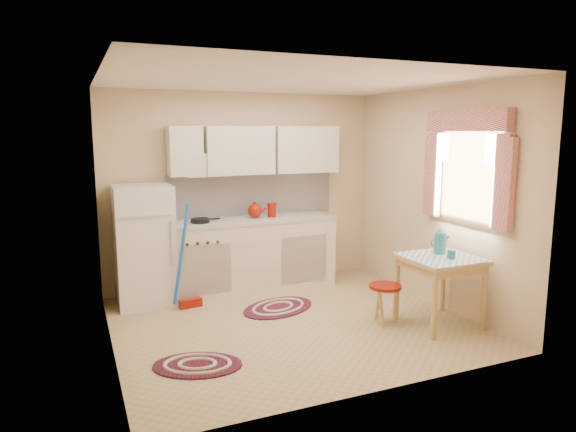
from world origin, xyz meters
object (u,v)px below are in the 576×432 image
Objects in this scene: stool at (385,304)px; table at (439,291)px; fridge at (144,245)px; base_cabinets at (246,256)px.

table is at bearing -25.46° from stool.
fridge is 1.29m from base_cabinets.
table is at bearing -52.86° from base_cabinets.
base_cabinets is (1.26, 0.05, -0.26)m from fridge.
base_cabinets reaches higher than table.
stool is at bearing 154.54° from table.
table is 0.58m from stool.
table reaches higher than stool.
fridge reaches higher than table.
base_cabinets is 2.43m from table.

